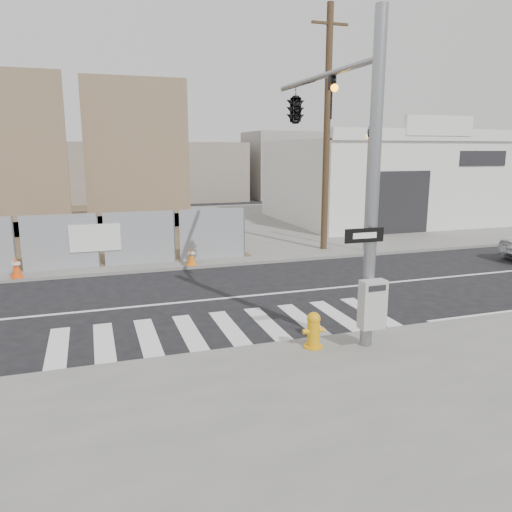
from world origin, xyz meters
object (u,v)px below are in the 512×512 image
object	(u,v)px
fire_hydrant	(313,330)
traffic_cone_c	(16,267)
signal_pole	(317,133)
auto_shop	(381,180)
traffic_cone_d	(191,256)

from	to	relation	value
fire_hydrant	traffic_cone_c	xyz separation A→B (m)	(-6.95, 8.77, -0.03)
signal_pole	auto_shop	distance (m)	19.04
fire_hydrant	traffic_cone_c	world-z (taller)	fire_hydrant
fire_hydrant	traffic_cone_c	distance (m)	11.19
signal_pole	auto_shop	xyz separation A→B (m)	(11.50, 15.01, -2.25)
fire_hydrant	traffic_cone_d	distance (m)	8.82
traffic_cone_c	signal_pole	bearing A→B (deg)	-37.72
traffic_cone_c	auto_shop	bearing A→B (deg)	24.04
signal_pole	fire_hydrant	xyz separation A→B (m)	(-1.15, -2.50, -4.27)
signal_pole	fire_hydrant	bearing A→B (deg)	-114.74
signal_pole	auto_shop	size ratio (longest dim) A/B	0.58
traffic_cone_d	signal_pole	bearing A→B (deg)	-71.40
traffic_cone_d	auto_shop	bearing A→B (deg)	32.72
auto_shop	traffic_cone_d	size ratio (longest dim) A/B	17.14
traffic_cone_c	fire_hydrant	bearing A→B (deg)	-51.62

